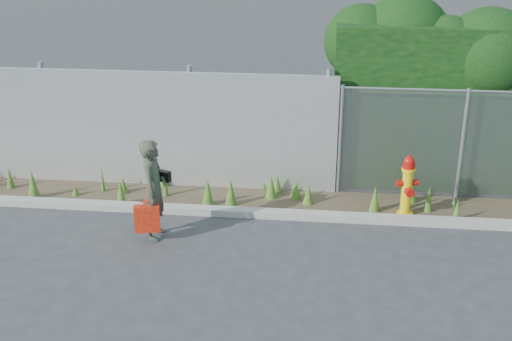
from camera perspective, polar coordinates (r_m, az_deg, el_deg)
name	(u,v)px	position (r m, az deg, el deg)	size (l,w,h in m)	color
ground	(266,271)	(9.40, 0.87, -8.88)	(80.00, 80.00, 0.00)	#333335
curb	(276,214)	(10.96, 1.80, -3.88)	(16.00, 0.22, 0.12)	gray
weed_strip	(274,195)	(11.45, 1.63, -2.23)	(16.00, 1.30, 0.54)	#3F3224
corrugated_fence	(109,128)	(12.34, -12.90, 3.71)	(8.50, 0.21, 2.30)	silver
fire_hydrant	(407,187)	(11.11, 13.27, -1.41)	(0.37, 0.33, 1.11)	#E0BD0B
woman	(154,189)	(10.13, -9.05, -1.67)	(0.59, 0.39, 1.63)	#0F6240
red_tote_bag	(147,218)	(10.12, -9.66, -4.23)	(0.39, 0.14, 0.51)	#AE090D
black_shoulder_bag	(164,176)	(10.18, -8.20, -0.50)	(0.22, 0.09, 0.17)	black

